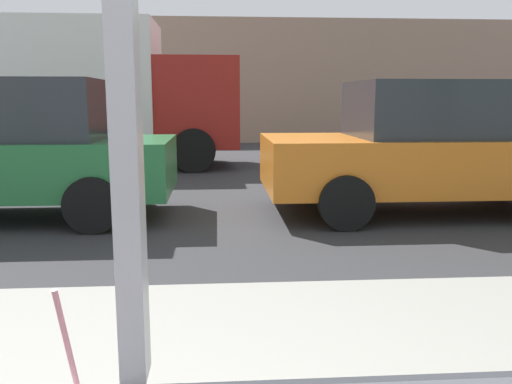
{
  "coord_description": "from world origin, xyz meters",
  "views": [
    {
      "loc": [
        0.17,
        -0.91,
        1.49
      ],
      "look_at": [
        0.42,
        2.57,
        0.88
      ],
      "focal_mm": 37.63,
      "sensor_mm": 36.0,
      "label": 1
    }
  ],
  "objects": [
    {
      "name": "building_facade_far",
      "position": [
        0.0,
        18.01,
        2.07
      ],
      "size": [
        28.0,
        1.2,
        4.15
      ],
      "primitive_type": "cube",
      "color": "gray",
      "rests_on": "ground"
    },
    {
      "name": "parked_car_green",
      "position": [
        -2.51,
        5.93,
        0.87
      ],
      "size": [
        4.32,
        1.9,
        1.73
      ],
      "color": "#236B38",
      "rests_on": "ground"
    },
    {
      "name": "box_truck",
      "position": [
        -3.06,
        11.08,
        1.68
      ],
      "size": [
        7.01,
        2.44,
        3.1
      ],
      "color": "silver",
      "rests_on": "ground"
    },
    {
      "name": "parked_car_orange",
      "position": [
        3.02,
        5.93,
        0.87
      ],
      "size": [
        4.39,
        2.05,
        1.71
      ],
      "color": "orange",
      "rests_on": "ground"
    },
    {
      "name": "ground_plane",
      "position": [
        0.0,
        8.0,
        0.0
      ],
      "size": [
        60.0,
        60.0,
        0.0
      ],
      "primitive_type": "plane",
      "color": "#2D2D30"
    }
  ]
}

